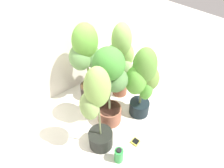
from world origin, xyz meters
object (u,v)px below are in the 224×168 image
potted_plant_back_center (86,57)px  hygrometer_box (136,142)px  nutrient_bottle (119,155)px  potted_plant_back_right (121,56)px  potted_plant_center (109,82)px  potted_plant_front_left (97,111)px  potted_plant_front_right (143,81)px

potted_plant_back_center → hygrometer_box: bearing=-90.3°
hygrometer_box → nutrient_bottle: (-0.27, -0.04, 0.07)m
potted_plant_back_right → nutrient_bottle: 1.09m
potted_plant_back_center → potted_plant_center: (-0.04, -0.49, -0.03)m
potted_plant_center → hygrometer_box: potted_plant_center is taller
potted_plant_front_left → potted_plant_front_right: bearing=5.2°
potted_plant_back_right → potted_plant_front_right: bearing=-97.0°
potted_plant_back_right → potted_plant_front_left: bearing=-145.5°
potted_plant_front_right → nutrient_bottle: 0.79m
potted_plant_front_right → potted_plant_back_right: (0.05, 0.41, 0.08)m
potted_plant_front_right → potted_plant_front_left: bearing=-174.8°
potted_plant_front_right → potted_plant_back_center: bearing=115.9°
potted_plant_front_right → potted_plant_back_right: potted_plant_back_right is taller
potted_plant_front_left → potted_plant_back_right: 0.83m
potted_plant_front_left → hygrometer_box: bearing=-34.7°
potted_plant_front_left → nutrient_bottle: size_ratio=5.40×
potted_plant_back_center → potted_plant_front_left: bearing=-115.5°
nutrient_bottle → potted_plant_back_right: bearing=49.0°
hygrometer_box → potted_plant_front_left: bearing=-46.5°
nutrient_bottle → hygrometer_box: bearing=7.5°
potted_plant_back_center → hygrometer_box: 1.09m
potted_plant_back_center → hygrometer_box: (-0.01, -0.91, -0.61)m
potted_plant_front_left → potted_plant_center: bearing=34.2°
potted_plant_front_left → nutrient_bottle: (0.05, -0.26, -0.45)m
potted_plant_back_right → nutrient_bottle: potted_plant_back_right is taller
potted_plant_center → potted_plant_front_left: 0.35m
nutrient_bottle → potted_plant_front_left: bearing=100.7°
potted_plant_front_right → potted_plant_front_left: (-0.63, -0.06, 0.02)m
potted_plant_back_center → nutrient_bottle: size_ratio=5.49×
potted_plant_back_center → potted_plant_back_right: bearing=-31.3°
potted_plant_front_right → potted_plant_front_left: potted_plant_front_left is taller
potted_plant_front_right → nutrient_bottle: size_ratio=4.88×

